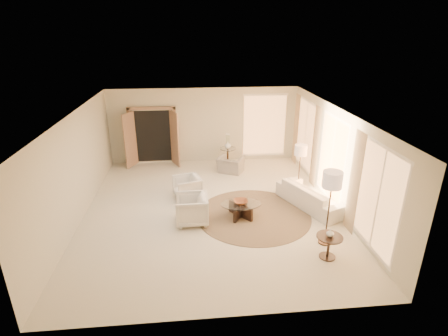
{
  "coord_description": "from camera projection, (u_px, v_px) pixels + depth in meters",
  "views": [
    {
      "loc": [
        -0.5,
        -8.76,
        4.78
      ],
      "look_at": [
        0.4,
        0.4,
        1.1
      ],
      "focal_mm": 28.0,
      "sensor_mm": 36.0,
      "label": 1
    }
  ],
  "objects": [
    {
      "name": "bowl",
      "position": [
        241.0,
        202.0,
        9.38
      ],
      "size": [
        0.41,
        0.41,
        0.09
      ],
      "primitive_type": "imported",
      "rotation": [
        0.0,
        0.0,
        0.07
      ],
      "color": "brown",
      "rests_on": "coffee_table"
    },
    {
      "name": "accent_chair",
      "position": [
        231.0,
        162.0,
        12.39
      ],
      "size": [
        1.02,
        0.88,
        0.75
      ],
      "primitive_type": "imported",
      "rotation": [
        0.0,
        0.0,
        2.67
      ],
      "color": "gray",
      "rests_on": "room"
    },
    {
      "name": "side_vase",
      "position": [
        228.0,
        145.0,
        12.84
      ],
      "size": [
        0.26,
        0.26,
        0.26
      ],
      "primitive_type": "imported",
      "rotation": [
        0.0,
        0.0,
        0.04
      ],
      "color": "white",
      "rests_on": "side_table"
    },
    {
      "name": "room",
      "position": [
        211.0,
        164.0,
        9.4
      ],
      "size": [
        7.04,
        8.04,
        2.83
      ],
      "color": "beige",
      "rests_on": "ground"
    },
    {
      "name": "area_rug",
      "position": [
        253.0,
        215.0,
        9.63
      ],
      "size": [
        4.08,
        4.08,
        0.01
      ],
      "primitive_type": "cylinder",
      "rotation": [
        0.0,
        0.0,
        0.38
      ],
      "color": "#433323",
      "rests_on": "room"
    },
    {
      "name": "side_table",
      "position": [
        228.0,
        155.0,
        12.98
      ],
      "size": [
        0.58,
        0.58,
        0.68
      ],
      "rotation": [
        0.0,
        0.0,
        0.32
      ],
      "color": "black",
      "rests_on": "room"
    },
    {
      "name": "coffee_table",
      "position": [
        241.0,
        208.0,
        9.46
      ],
      "size": [
        1.18,
        1.18,
        0.4
      ],
      "rotation": [
        0.0,
        0.0,
        0.07
      ],
      "color": "black",
      "rests_on": "room"
    },
    {
      "name": "sofa",
      "position": [
        312.0,
        196.0,
        10.0
      ],
      "size": [
        1.7,
        2.38,
        0.65
      ],
      "primitive_type": "imported",
      "rotation": [
        0.0,
        0.0,
        1.99
      ],
      "color": "white",
      "rests_on": "room"
    },
    {
      "name": "armchair_left",
      "position": [
        187.0,
        187.0,
        10.46
      ],
      "size": [
        0.87,
        0.91,
        0.76
      ],
      "primitive_type": "imported",
      "rotation": [
        0.0,
        0.0,
        -1.29
      ],
      "color": "white",
      "rests_on": "room"
    },
    {
      "name": "end_vase",
      "position": [
        330.0,
        233.0,
        7.62
      ],
      "size": [
        0.19,
        0.19,
        0.18
      ],
      "primitive_type": "imported",
      "rotation": [
        0.0,
        0.0,
        0.14
      ],
      "color": "white",
      "rests_on": "end_table"
    },
    {
      "name": "french_doors",
      "position": [
        153.0,
        137.0,
        12.88
      ],
      "size": [
        1.95,
        0.66,
        2.16
      ],
      "color": "#A27B5D",
      "rests_on": "room"
    },
    {
      "name": "armchair_right",
      "position": [
        192.0,
        208.0,
        9.12
      ],
      "size": [
        0.78,
        0.83,
        0.84
      ],
      "primitive_type": "imported",
      "rotation": [
        0.0,
        0.0,
        -1.56
      ],
      "color": "white",
      "rests_on": "room"
    },
    {
      "name": "window_back_corner",
      "position": [
        265.0,
        126.0,
        13.27
      ],
      "size": [
        1.7,
        0.1,
        2.4
      ],
      "primitive_type": null,
      "color": "#FCB065",
      "rests_on": "room"
    },
    {
      "name": "end_table",
      "position": [
        329.0,
        243.0,
        7.72
      ],
      "size": [
        0.58,
        0.58,
        0.55
      ],
      "rotation": [
        0.0,
        0.0,
        0.39
      ],
      "color": "black",
      "rests_on": "room"
    },
    {
      "name": "floor_lamp_near",
      "position": [
        301.0,
        152.0,
        10.5
      ],
      "size": [
        0.38,
        0.38,
        1.55
      ],
      "rotation": [
        0.0,
        0.0,
        0.1
      ],
      "color": "black",
      "rests_on": "room"
    },
    {
      "name": "floor_lamp_far",
      "position": [
        332.0,
        183.0,
        7.81
      ],
      "size": [
        0.45,
        0.45,
        1.84
      ],
      "rotation": [
        0.0,
        0.0,
        -0.14
      ],
      "color": "black",
      "rests_on": "room"
    },
    {
      "name": "windows_right",
      "position": [
        333.0,
        160.0,
        9.82
      ],
      "size": [
        0.1,
        6.4,
        2.4
      ],
      "primitive_type": null,
      "color": "#FCB065",
      "rests_on": "room"
    },
    {
      "name": "curtains_right",
      "position": [
        320.0,
        151.0,
        10.67
      ],
      "size": [
        0.06,
        5.2,
        2.6
      ],
      "primitive_type": null,
      "color": "tan",
      "rests_on": "room"
    }
  ]
}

